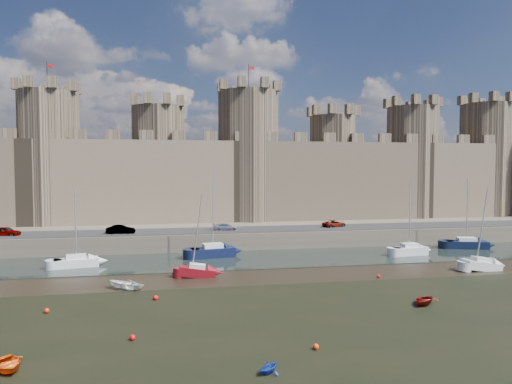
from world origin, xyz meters
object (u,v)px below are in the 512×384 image
car_0 (6,231)px  sailboat_3 (466,243)px  dinghy_1 (269,367)px  car_3 (334,224)px  dinghy_0 (8,365)px  car_2 (226,227)px  sailboat_2 (409,250)px  sailboat_4 (197,271)px  sailboat_0 (76,261)px  sailboat_1 (213,251)px  car_1 (121,230)px  sailboat_5 (481,264)px

car_0 → sailboat_3: sailboat_3 is taller
sailboat_3 → dinghy_1: size_ratio=6.94×
car_3 → dinghy_0: size_ratio=1.32×
car_2 → sailboat_2: (23.72, -11.00, -2.23)m
sailboat_4 → dinghy_0: bearing=-115.2°
car_2 → dinghy_1: car_2 is taller
sailboat_3 → car_3: bearing=169.2°
sailboat_0 → sailboat_2: 42.82m
car_2 → dinghy_1: (-2.32, -42.37, -2.66)m
sailboat_1 → dinghy_0: size_ratio=3.89×
car_1 → sailboat_1: bearing=-115.6°
car_0 → car_1: (15.30, -0.90, -0.00)m
sailboat_3 → sailboat_5: size_ratio=1.07×
car_1 → sailboat_4: (9.89, -17.03, -2.46)m
car_0 → sailboat_3: (64.94, -7.53, -2.36)m
sailboat_1 → sailboat_4: 10.66m
dinghy_0 → sailboat_2: bearing=5.4°
dinghy_1 → sailboat_5: bearing=-89.1°
car_2 → sailboat_1: sailboat_1 is taller
dinghy_0 → car_0: bearing=79.3°
car_1 → sailboat_0: (-4.06, -9.74, -2.40)m
sailboat_3 → dinghy_1: sailboat_3 is taller
sailboat_2 → car_0: bearing=163.8°
car_1 → sailboat_2: bearing=-101.7°
car_3 → dinghy_1: bearing=136.8°
car_1 → sailboat_2: 40.07m
sailboat_2 → dinghy_0: 49.77m
sailboat_2 → dinghy_1: sailboat_2 is taller
car_2 → sailboat_1: size_ratio=0.33×
dinghy_0 → car_1: bearing=57.5°
sailboat_1 → dinghy_1: size_ratio=7.86×
car_3 → sailboat_2: size_ratio=0.38×
sailboat_4 → dinghy_1: (2.82, -24.28, -0.30)m
car_2 → sailboat_1: (-2.59, -7.75, -2.16)m
car_2 → sailboat_0: bearing=125.1°
sailboat_3 → dinghy_1: bearing=-121.3°
sailboat_4 → dinghy_1: 24.44m
car_2 → sailboat_0: 22.06m
sailboat_4 → sailboat_5: size_ratio=0.95×
car_3 → sailboat_1: bearing=94.6°
dinghy_0 → dinghy_1: 15.27m
car_1 → sailboat_3: sailboat_3 is taller
car_0 → sailboat_2: bearing=-87.4°
sailboat_0 → car_0: bearing=124.5°
sailboat_3 → sailboat_4: 41.08m
sailboat_3 → sailboat_5: sailboat_3 is taller
sailboat_2 → sailboat_0: bearing=174.9°
car_0 → car_2: bearing=-75.8°
car_0 → sailboat_1: (27.75, -7.58, -2.27)m
car_3 → car_2: bearing=74.1°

